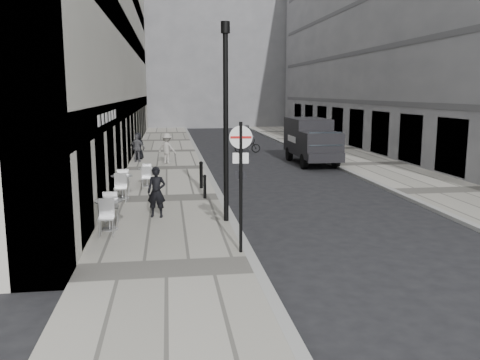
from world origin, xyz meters
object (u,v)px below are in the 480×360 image
object	(u,v)px
panel_van	(311,139)
walking_man	(157,192)
lamppost	(226,113)
sign_post	(241,170)
cyclist	(247,142)

from	to	relation	value
panel_van	walking_man	bearing A→B (deg)	-125.05
lamppost	panel_van	size ratio (longest dim) A/B	1.10
walking_man	lamppost	world-z (taller)	lamppost
sign_post	panel_van	bearing A→B (deg)	75.11
walking_man	sign_post	world-z (taller)	sign_post
panel_van	lamppost	bearing A→B (deg)	-116.24
sign_post	cyclist	world-z (taller)	sign_post
lamppost	panel_van	world-z (taller)	lamppost
walking_man	lamppost	bearing A→B (deg)	-6.04
sign_post	cyclist	distance (m)	21.62
lamppost	cyclist	distance (m)	18.71
sign_post	panel_van	xyz separation A→B (m)	(6.20, 15.62, -0.75)
walking_man	cyclist	bearing A→B (deg)	86.00
lamppost	panel_van	distance (m)	14.11
sign_post	cyclist	size ratio (longest dim) A/B	1.72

